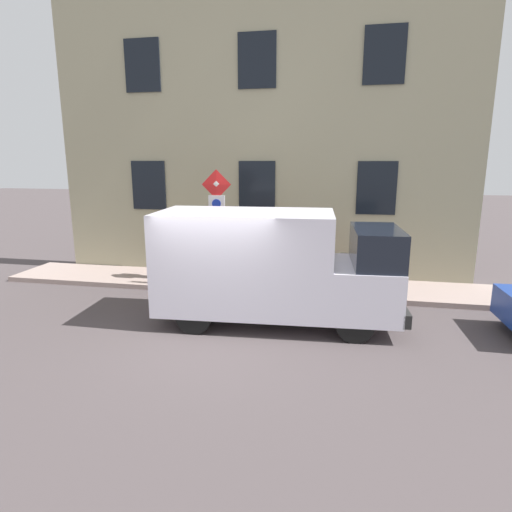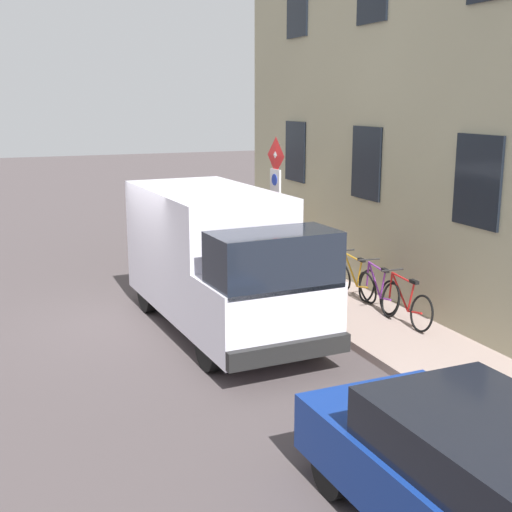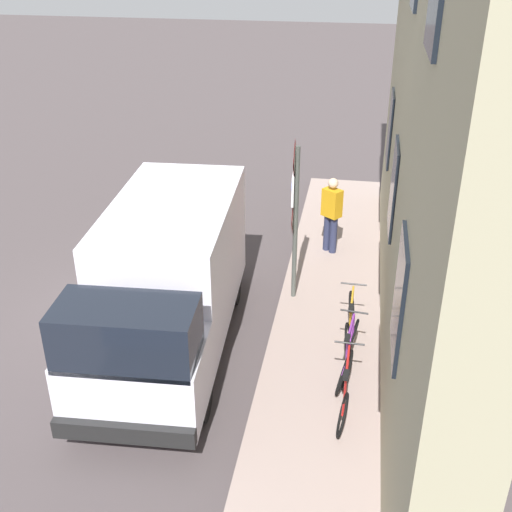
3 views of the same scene
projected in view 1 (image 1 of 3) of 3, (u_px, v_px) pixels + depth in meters
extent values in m
plane|color=#494041|center=(218.00, 331.00, 9.23)|extent=(80.00, 80.00, 0.00)
cube|color=gray|center=(251.00, 283.00, 12.51)|extent=(1.94, 14.58, 0.14)
cube|color=tan|center=(259.00, 133.00, 12.83)|extent=(0.70, 12.58, 8.78)
cube|color=black|center=(377.00, 188.00, 12.17)|extent=(0.06, 1.10, 1.50)
cube|color=black|center=(257.00, 187.00, 12.82)|extent=(0.06, 1.10, 1.50)
cube|color=black|center=(149.00, 185.00, 13.47)|extent=(0.06, 1.10, 1.50)
cube|color=black|center=(385.00, 55.00, 11.40)|extent=(0.06, 1.10, 1.50)
cube|color=black|center=(257.00, 60.00, 12.05)|extent=(0.06, 1.10, 1.50)
cube|color=black|center=(142.00, 65.00, 12.70)|extent=(0.06, 1.10, 1.50)
cylinder|color=#474C47|center=(218.00, 233.00, 11.61)|extent=(0.09, 0.09, 3.06)
pyramid|color=silver|center=(216.00, 185.00, 11.25)|extent=(0.07, 0.50, 0.50)
pyramid|color=red|center=(216.00, 185.00, 11.26)|extent=(0.05, 0.56, 0.56)
cube|color=white|center=(217.00, 206.00, 11.40)|extent=(0.06, 0.44, 0.56)
cylinder|color=#1933B2|center=(216.00, 204.00, 11.36)|extent=(0.02, 0.24, 0.24)
pyramid|color=silver|center=(217.00, 226.00, 11.50)|extent=(0.07, 0.50, 0.50)
pyramid|color=red|center=(217.00, 226.00, 11.50)|extent=(0.05, 0.56, 0.56)
cube|color=white|center=(245.00, 260.00, 9.54)|extent=(2.21, 3.91, 2.18)
cube|color=white|center=(364.00, 288.00, 9.31)|extent=(2.08, 1.51, 1.10)
cube|color=black|center=(376.00, 248.00, 9.08)|extent=(1.97, 1.09, 0.84)
cube|color=black|center=(398.00, 306.00, 9.29)|extent=(2.01, 0.27, 0.28)
cylinder|color=black|center=(349.00, 297.00, 10.30)|extent=(0.26, 0.77, 0.76)
cylinder|color=black|center=(355.00, 324.00, 8.60)|extent=(0.26, 0.77, 0.76)
cylinder|color=black|center=(213.00, 291.00, 10.74)|extent=(0.26, 0.77, 0.76)
cylinder|color=black|center=(194.00, 316.00, 9.04)|extent=(0.26, 0.77, 0.76)
torus|color=black|center=(316.00, 270.00, 12.49)|extent=(0.16, 0.66, 0.66)
torus|color=black|center=(353.00, 272.00, 12.27)|extent=(0.16, 0.66, 0.66)
cylinder|color=red|center=(328.00, 263.00, 12.37)|extent=(0.05, 0.60, 0.60)
cylinder|color=red|center=(331.00, 254.00, 12.30)|extent=(0.05, 0.73, 0.07)
cylinder|color=red|center=(341.00, 265.00, 12.30)|extent=(0.04, 0.19, 0.55)
cylinder|color=red|center=(345.00, 273.00, 12.32)|extent=(0.05, 0.43, 0.12)
cylinder|color=red|center=(317.00, 261.00, 12.43)|extent=(0.04, 0.09, 0.50)
cube|color=black|center=(344.00, 254.00, 12.22)|extent=(0.08, 0.20, 0.06)
cylinder|color=#262626|center=(319.00, 251.00, 12.36)|extent=(0.46, 0.04, 0.03)
torus|color=black|center=(286.00, 268.00, 12.70)|extent=(0.25, 0.68, 0.65)
torus|color=black|center=(321.00, 270.00, 12.40)|extent=(0.25, 0.68, 0.65)
cylinder|color=purple|center=(297.00, 262.00, 12.56)|extent=(0.10, 0.60, 0.60)
cylinder|color=purple|center=(300.00, 253.00, 12.48)|extent=(0.12, 0.73, 0.07)
cylinder|color=purple|center=(309.00, 263.00, 12.46)|extent=(0.06, 0.19, 0.55)
cylinder|color=purple|center=(314.00, 271.00, 12.47)|extent=(0.08, 0.43, 0.12)
cylinder|color=purple|center=(287.00, 260.00, 12.64)|extent=(0.05, 0.09, 0.50)
cube|color=black|center=(312.00, 253.00, 12.37)|extent=(0.10, 0.21, 0.06)
cylinder|color=#262626|center=(288.00, 250.00, 12.57)|extent=(0.46, 0.08, 0.03)
torus|color=black|center=(256.00, 267.00, 12.83)|extent=(0.16, 0.66, 0.66)
torus|color=black|center=(290.00, 269.00, 12.61)|extent=(0.16, 0.66, 0.66)
cylinder|color=gold|center=(267.00, 261.00, 12.71)|extent=(0.05, 0.60, 0.60)
cylinder|color=gold|center=(269.00, 252.00, 12.64)|extent=(0.05, 0.73, 0.07)
cylinder|color=gold|center=(279.00, 262.00, 12.64)|extent=(0.04, 0.19, 0.55)
cylinder|color=gold|center=(283.00, 270.00, 12.66)|extent=(0.05, 0.43, 0.12)
cylinder|color=gold|center=(256.00, 259.00, 12.77)|extent=(0.04, 0.09, 0.50)
cube|color=black|center=(281.00, 251.00, 12.56)|extent=(0.08, 0.20, 0.06)
cylinder|color=#262626|center=(257.00, 249.00, 12.70)|extent=(0.46, 0.04, 0.03)
cylinder|color=#262B47|center=(154.00, 264.00, 12.73)|extent=(0.16, 0.16, 0.85)
cylinder|color=#262B47|center=(160.00, 263.00, 12.85)|extent=(0.16, 0.16, 0.85)
cube|color=orange|center=(156.00, 240.00, 12.63)|extent=(0.48, 0.45, 0.62)
sphere|color=beige|center=(155.00, 224.00, 12.53)|extent=(0.22, 0.22, 0.22)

